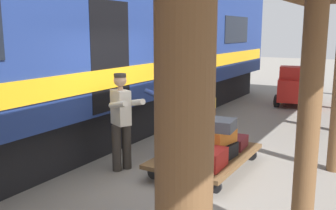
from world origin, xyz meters
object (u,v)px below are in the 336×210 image
at_px(suitcase_cream_canvas, 174,154).
at_px(porter_in_overalls, 169,110).
at_px(suitcase_burgundy_valise, 204,127).
at_px(suitcase_teal_softside, 192,138).
at_px(porter_by_door, 122,119).
at_px(suitcase_red_plastic, 208,158).
at_px(luggage_cart, 206,156).
at_px(suitcase_black_hardshell, 222,150).
at_px(suitcase_gray_aluminum, 204,137).
at_px(baggage_tug, 296,87).
at_px(suitcase_tan_vintage, 190,146).
at_px(suitcase_orange_carryall, 221,137).
at_px(suitcase_brown_leather, 203,116).
at_px(suitcase_yellow_case, 202,104).
at_px(train_car, 52,49).
at_px(suitcase_maroon_trunk, 235,142).
at_px(suitcase_slate_roller, 222,125).

bearing_deg(suitcase_cream_canvas, porter_in_overalls, -55.42).
distance_m(suitcase_cream_canvas, suitcase_burgundy_valise, 1.20).
distance_m(suitcase_teal_softside, porter_by_door, 1.30).
xyz_separation_m(suitcase_red_plastic, suitcase_teal_softside, (0.59, -0.59, 0.10)).
relative_size(luggage_cart, suitcase_black_hardshell, 4.77).
distance_m(suitcase_gray_aluminum, baggage_tug, 6.25).
height_order(suitcase_tan_vintage, suitcase_burgundy_valise, suitcase_burgundy_valise).
height_order(suitcase_tan_vintage, suitcase_black_hardshell, suitcase_black_hardshell).
height_order(suitcase_burgundy_valise, suitcase_orange_carryall, suitcase_orange_carryall).
relative_size(luggage_cart, baggage_tug, 1.15).
xyz_separation_m(suitcase_tan_vintage, baggage_tug, (-0.39, -6.83, 0.26)).
bearing_deg(suitcase_cream_canvas, suitcase_gray_aluminum, -90.00).
xyz_separation_m(suitcase_brown_leather, baggage_tug, (-0.43, -6.24, -0.19)).
relative_size(suitcase_brown_leather, suitcase_yellow_case, 0.91).
relative_size(train_car, suitcase_red_plastic, 33.54).
distance_m(suitcase_gray_aluminum, suitcase_orange_carryall, 0.88).
relative_size(suitcase_teal_softside, porter_in_overalls, 0.26).
distance_m(luggage_cart, porter_in_overalls, 1.15).
relative_size(suitcase_tan_vintage, suitcase_maroon_trunk, 0.87).
bearing_deg(suitcase_red_plastic, train_car, -3.80).
bearing_deg(suitcase_slate_roller, baggage_tug, -88.08).
distance_m(train_car, suitcase_gray_aluminum, 3.53).
bearing_deg(suitcase_brown_leather, suitcase_tan_vintage, 93.87).
height_order(suitcase_tan_vintage, baggage_tug, baggage_tug).
xyz_separation_m(train_car, suitcase_teal_softside, (-2.99, -0.35, -1.53)).
bearing_deg(suitcase_black_hardshell, suitcase_yellow_case, -41.05).
relative_size(suitcase_gray_aluminum, suitcase_brown_leather, 1.10).
distance_m(suitcase_black_hardshell, suitcase_brown_leather, 0.97).
xyz_separation_m(suitcase_cream_canvas, suitcase_yellow_case, (0.05, -1.17, 0.65)).
relative_size(train_car, baggage_tug, 9.96).
distance_m(luggage_cart, suitcase_cream_canvas, 0.68).
relative_size(suitcase_black_hardshell, suitcase_burgundy_valise, 0.91).
xyz_separation_m(suitcase_maroon_trunk, suitcase_yellow_case, (0.67, 0.01, 0.65)).
xyz_separation_m(luggage_cart, suitcase_gray_aluminum, (0.31, -0.59, 0.15)).
distance_m(suitcase_black_hardshell, suitcase_orange_carryall, 0.24).
distance_m(train_car, suitcase_red_plastic, 3.94).
bearing_deg(train_car, luggage_cart, -173.82).
distance_m(suitcase_teal_softside, suitcase_slate_roller, 0.67).
bearing_deg(suitcase_red_plastic, suitcase_burgundy_valise, -62.40).
bearing_deg(luggage_cart, suitcase_orange_carryall, 176.32).
height_order(suitcase_maroon_trunk, suitcase_brown_leather, suitcase_brown_leather).
xyz_separation_m(suitcase_cream_canvas, suitcase_teal_softside, (-0.02, -0.59, 0.14)).
distance_m(suitcase_maroon_trunk, porter_in_overalls, 1.36).
bearing_deg(porter_by_door, train_car, -11.54).
bearing_deg(suitcase_gray_aluminum, suitcase_brown_leather, 16.01).
xyz_separation_m(suitcase_tan_vintage, suitcase_slate_roller, (-0.62, 0.03, 0.48)).
distance_m(luggage_cart, suitcase_red_plastic, 0.69).
height_order(suitcase_maroon_trunk, porter_in_overalls, porter_in_overalls).
xyz_separation_m(suitcase_red_plastic, suitcase_cream_canvas, (0.62, 0.00, -0.04)).
bearing_deg(suitcase_black_hardshell, porter_by_door, 26.15).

